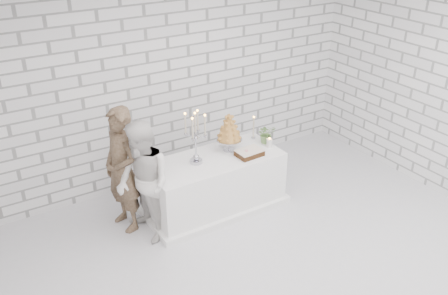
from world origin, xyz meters
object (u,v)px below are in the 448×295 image
(groom, at_px, (122,170))
(croquembouche, at_px, (229,132))
(cake_table, at_px, (215,183))
(bride, at_px, (144,183))
(candelabra, at_px, (196,138))

(groom, relative_size, croquembouche, 3.00)
(cake_table, relative_size, bride, 1.17)
(bride, distance_m, croquembouche, 1.38)
(groom, distance_m, bride, 0.37)
(cake_table, xyz_separation_m, bride, (-1.05, -0.11, 0.39))
(groom, distance_m, candelabra, 0.98)
(cake_table, xyz_separation_m, croquembouche, (0.29, 0.10, 0.65))
(groom, xyz_separation_m, croquembouche, (1.46, -0.14, 0.21))
(cake_table, relative_size, croquembouche, 3.31)
(groom, height_order, candelabra, groom)
(cake_table, bearing_deg, candelabra, 175.16)
(cake_table, relative_size, candelabra, 2.55)
(cake_table, height_order, groom, groom)
(candelabra, distance_m, croquembouche, 0.56)
(groom, distance_m, croquembouche, 1.49)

